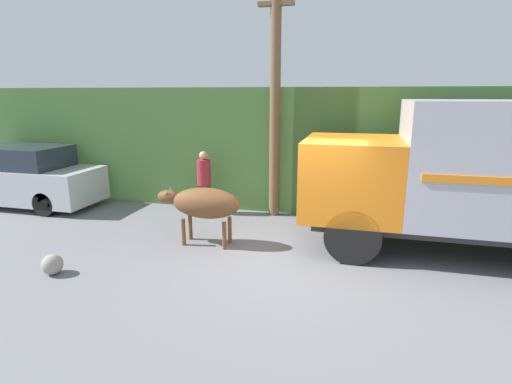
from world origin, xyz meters
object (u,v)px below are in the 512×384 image
(brown_cow, at_px, (204,203))
(pedestrian_on_hill, at_px, (204,180))
(utility_pole, at_px, (275,97))
(cargo_truck, at_px, (484,173))
(parked_suv, at_px, (20,177))
(roadside_rock, at_px, (52,264))

(brown_cow, bearing_deg, pedestrian_on_hill, 98.01)
(brown_cow, relative_size, utility_pole, 0.31)
(pedestrian_on_hill, relative_size, utility_pole, 0.28)
(brown_cow, height_order, pedestrian_on_hill, pedestrian_on_hill)
(cargo_truck, xyz_separation_m, parked_suv, (-12.07, 0.84, -0.88))
(utility_pole, relative_size, roadside_rock, 16.13)
(parked_suv, xyz_separation_m, pedestrian_on_hill, (5.58, 0.59, 0.10))
(roadside_rock, bearing_deg, cargo_truck, 20.59)
(roadside_rock, bearing_deg, brown_cow, 44.84)
(cargo_truck, relative_size, pedestrian_on_hill, 3.82)
(brown_cow, xyz_separation_m, pedestrian_on_hill, (-0.87, 2.21, 0.02))
(parked_suv, distance_m, utility_pole, 7.88)
(cargo_truck, distance_m, brown_cow, 5.74)
(cargo_truck, bearing_deg, roadside_rock, -160.33)
(utility_pole, bearing_deg, brown_cow, -111.95)
(parked_suv, bearing_deg, roadside_rock, -45.63)
(pedestrian_on_hill, distance_m, utility_pole, 2.93)
(brown_cow, height_order, parked_suv, parked_suv)
(cargo_truck, relative_size, utility_pole, 1.08)
(pedestrian_on_hill, bearing_deg, parked_suv, -7.64)
(cargo_truck, relative_size, roadside_rock, 17.50)
(brown_cow, distance_m, parked_suv, 6.65)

